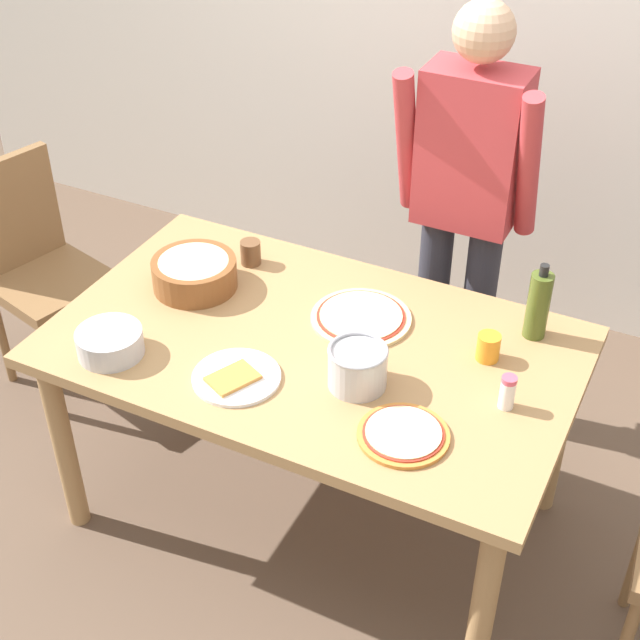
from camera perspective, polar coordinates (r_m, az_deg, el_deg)
name	(u,v)px	position (r m, az deg, el deg)	size (l,w,h in m)	color
ground	(314,510)	(3.32, -0.39, -11.81)	(8.00, 8.00, 0.00)	brown
wall_back	(493,14)	(3.89, 10.79, 18.26)	(5.60, 0.10, 2.60)	silver
dining_table	(313,365)	(2.85, -0.45, -2.81)	(1.60, 0.96, 0.76)	#A37A4C
person_cook	(466,198)	(3.22, 9.10, 7.54)	(0.49, 0.25, 1.62)	#2D2D38
chair_wooden_left	(37,263)	(3.73, -17.24, 3.44)	(0.49, 0.49, 0.95)	brown
pizza_raw_on_board	(361,317)	(2.88, 2.58, 0.17)	(0.32, 0.32, 0.02)	beige
pizza_cooked_on_tray	(403,434)	(2.48, 5.23, -7.12)	(0.25, 0.25, 0.02)	#C67A33
plate_with_slice	(236,377)	(2.66, -5.28, -3.58)	(0.26, 0.26, 0.02)	white
popcorn_bowl	(194,271)	(3.03, -7.86, 3.07)	(0.28, 0.28, 0.11)	brown
mixing_bowl_steel	(110,343)	(2.80, -12.99, -1.38)	(0.20, 0.20, 0.08)	#B7B7BC
olive_oil_bottle	(538,305)	(2.83, 13.48, 0.93)	(0.07, 0.07, 0.26)	#47561E
steel_pot	(358,367)	(2.60, 2.36, -2.92)	(0.17, 0.17, 0.13)	#B7B7BC
cup_orange	(488,347)	(2.75, 10.47, -1.68)	(0.07, 0.07, 0.09)	orange
cup_small_brown	(251,252)	(3.14, -4.36, 4.23)	(0.07, 0.07, 0.09)	brown
salt_shaker	(507,392)	(2.58, 11.63, -4.43)	(0.04, 0.04, 0.11)	white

